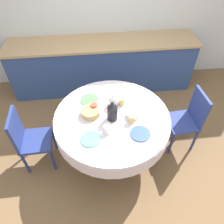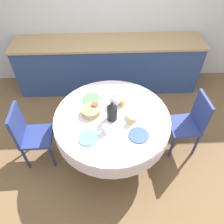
# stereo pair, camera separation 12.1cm
# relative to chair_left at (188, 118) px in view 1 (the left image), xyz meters

# --- Properties ---
(ground_plane) EXTENTS (12.00, 12.00, 0.00)m
(ground_plane) POSITION_rel_chair_left_xyz_m (-1.06, -0.09, -0.52)
(ground_plane) COLOR brown
(wall_back) EXTENTS (7.00, 0.05, 2.60)m
(wall_back) POSITION_rel_chair_left_xyz_m (-1.06, 1.81, 0.78)
(wall_back) COLOR silver
(wall_back) RESTS_ON ground_plane
(kitchen_counter) EXTENTS (3.24, 0.64, 0.94)m
(kitchen_counter) POSITION_rel_chair_left_xyz_m (-1.06, 1.47, -0.05)
(kitchen_counter) COLOR #2D4784
(kitchen_counter) RESTS_ON ground_plane
(dining_table) EXTENTS (1.45, 1.45, 0.77)m
(dining_table) POSITION_rel_chair_left_xyz_m (-1.06, -0.09, 0.12)
(dining_table) COLOR tan
(dining_table) RESTS_ON ground_plane
(chair_left) EXTENTS (0.43, 0.43, 0.94)m
(chair_left) POSITION_rel_chair_left_xyz_m (0.00, 0.00, 0.00)
(chair_left) COLOR navy
(chair_left) RESTS_ON ground_plane
(chair_right) EXTENTS (0.41, 0.41, 0.94)m
(chair_right) POSITION_rel_chair_left_xyz_m (-2.13, -0.12, 0.00)
(chair_right) COLOR navy
(chair_right) RESTS_ON ground_plane
(plate_near_left) EXTENTS (0.23, 0.23, 0.01)m
(plate_near_left) POSITION_rel_chair_left_xyz_m (-1.34, -0.41, 0.25)
(plate_near_left) COLOR #60BCB7
(plate_near_left) RESTS_ON dining_table
(cup_near_left) EXTENTS (0.08, 0.08, 0.10)m
(cup_near_left) POSITION_rel_chair_left_xyz_m (-1.14, -0.33, 0.29)
(cup_near_left) COLOR white
(cup_near_left) RESTS_ON dining_table
(plate_near_right) EXTENTS (0.23, 0.23, 0.01)m
(plate_near_right) POSITION_rel_chair_left_xyz_m (-0.77, -0.39, 0.25)
(plate_near_right) COLOR #3856AD
(plate_near_right) RESTS_ON dining_table
(cup_near_right) EXTENTS (0.08, 0.08, 0.10)m
(cup_near_right) POSITION_rel_chair_left_xyz_m (-0.84, -0.19, 0.29)
(cup_near_right) COLOR #DBB766
(cup_near_right) RESTS_ON dining_table
(plate_far_left) EXTENTS (0.23, 0.23, 0.01)m
(plate_far_left) POSITION_rel_chair_left_xyz_m (-1.33, 0.24, 0.25)
(plate_far_left) COLOR #5BA85B
(plate_far_left) RESTS_ON dining_table
(cup_far_left) EXTENTS (0.08, 0.08, 0.10)m
(cup_far_left) POSITION_rel_chair_left_xyz_m (-1.27, 0.05, 0.29)
(cup_far_left) COLOR #CC4C3D
(cup_far_left) RESTS_ON dining_table
(plate_far_right) EXTENTS (0.23, 0.23, 0.01)m
(plate_far_right) POSITION_rel_chair_left_xyz_m (-0.72, 0.15, 0.25)
(plate_far_right) COLOR white
(plate_far_right) RESTS_ON dining_table
(cup_far_right) EXTENTS (0.08, 0.08, 0.10)m
(cup_far_right) POSITION_rel_chair_left_xyz_m (-0.92, 0.11, 0.29)
(cup_far_right) COLOR #DBB766
(cup_far_right) RESTS_ON dining_table
(coffee_carafe) EXTENTS (0.12, 0.12, 0.27)m
(coffee_carafe) POSITION_rel_chair_left_xyz_m (-1.07, -0.12, 0.36)
(coffee_carafe) COLOR black
(coffee_carafe) RESTS_ON dining_table
(teapot) EXTENTS (0.20, 0.15, 0.19)m
(teapot) POSITION_rel_chair_left_xyz_m (-1.02, 0.11, 0.33)
(teapot) COLOR white
(teapot) RESTS_ON dining_table
(bread_basket) EXTENTS (0.23, 0.23, 0.08)m
(bread_basket) POSITION_rel_chair_left_xyz_m (-1.32, -0.02, 0.28)
(bread_basket) COLOR tan
(bread_basket) RESTS_ON dining_table
(fruit_bowl) EXTENTS (0.17, 0.17, 0.05)m
(fruit_bowl) POSITION_rel_chair_left_xyz_m (-0.80, -0.11, 0.27)
(fruit_bowl) COLOR silver
(fruit_bowl) RESTS_ON dining_table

